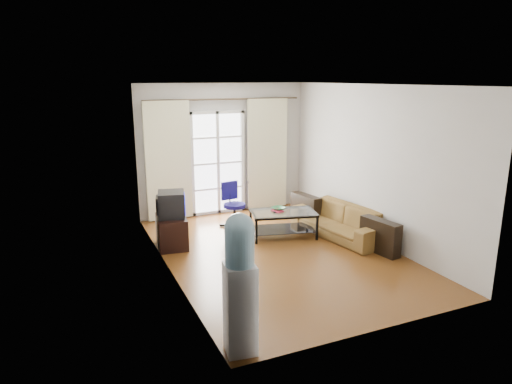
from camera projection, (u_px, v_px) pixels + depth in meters
floor at (278, 252)px, 7.53m from camera, size 5.20×5.20×0.00m
ceiling at (280, 85)px, 6.87m from camera, size 5.20×5.20×0.00m
wall_back at (224, 149)px, 9.51m from camera, size 3.60×0.02×2.70m
wall_front at (387, 217)px, 4.89m from camera, size 3.60×0.02×2.70m
wall_left at (166, 183)px, 6.50m from camera, size 0.02×5.20×2.70m
wall_right at (372, 164)px, 7.90m from camera, size 0.02×5.20×2.70m
french_door at (218, 163)px, 9.47m from camera, size 1.16×0.06×2.15m
curtain_rod at (224, 99)px, 9.17m from camera, size 3.30×0.04×0.04m
curtain_left at (168, 161)px, 8.97m from camera, size 0.90×0.07×2.35m
curtain_right at (267, 154)px, 9.81m from camera, size 0.90×0.07×2.35m
radiator at (260, 194)px, 9.98m from camera, size 0.64×0.12×0.64m
sofa at (339, 221)px, 8.26m from camera, size 2.16×1.35×0.56m
coffee_table at (283, 220)px, 8.22m from camera, size 1.27×0.91×0.47m
bowl at (278, 209)px, 8.27m from camera, size 0.33×0.33×0.06m
book at (274, 212)px, 8.14m from camera, size 0.26×0.28×0.02m
remote at (277, 211)px, 8.17m from camera, size 0.17×0.11×0.02m
tv_stand at (172, 232)px, 7.75m from camera, size 0.56×0.77×0.52m
crt_tv at (170, 204)px, 7.64m from camera, size 0.55×0.55×0.43m
task_chair at (234, 214)px, 8.78m from camera, size 0.67×0.67×0.86m
water_cooler at (240, 282)px, 4.63m from camera, size 0.36×0.35×1.52m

